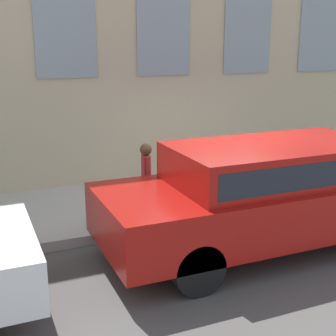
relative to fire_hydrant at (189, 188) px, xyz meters
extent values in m
plane|color=#514F4C|center=(-0.41, -0.50, -0.60)|extent=(80.00, 80.00, 0.00)
cube|color=#B2ADA3|center=(0.99, -0.50, -0.51)|extent=(2.79, 60.00, 0.17)
cube|color=#C6B793|center=(2.53, -0.50, 3.16)|extent=(0.30, 40.00, 7.51)
cube|color=#8C9EA8|center=(2.36, -4.67, 2.73)|extent=(0.03, 1.22, 1.83)
cube|color=#8C9EA8|center=(2.36, -2.59, 2.73)|extent=(0.03, 1.22, 1.83)
cube|color=#8C9EA8|center=(2.36, -0.50, 2.73)|extent=(0.03, 1.22, 1.83)
cube|color=#8C9EA8|center=(2.36, 1.58, 2.73)|extent=(0.03, 1.22, 1.83)
cylinder|color=gray|center=(0.00, 0.00, -0.41)|extent=(0.30, 0.30, 0.04)
cylinder|color=gray|center=(0.00, 0.00, -0.07)|extent=(0.22, 0.22, 0.73)
sphere|color=slate|center=(0.00, 0.00, 0.29)|extent=(0.23, 0.23, 0.23)
cylinder|color=black|center=(0.00, 0.00, 0.36)|extent=(0.08, 0.08, 0.09)
cylinder|color=gray|center=(0.00, -0.16, 0.02)|extent=(0.09, 0.10, 0.09)
cylinder|color=gray|center=(0.00, 0.16, 0.02)|extent=(0.09, 0.10, 0.09)
cylinder|color=#726651|center=(0.03, 0.78, -0.12)|extent=(0.09, 0.09, 0.62)
cylinder|color=#726651|center=(0.16, 0.78, -0.12)|extent=(0.09, 0.09, 0.62)
cube|color=red|center=(0.09, 0.78, 0.42)|extent=(0.17, 0.12, 0.46)
cylinder|color=red|center=(-0.03, 0.78, 0.43)|extent=(0.07, 0.07, 0.44)
cylinder|color=red|center=(0.21, 0.78, 0.43)|extent=(0.07, 0.07, 0.44)
sphere|color=brown|center=(0.09, 0.78, 0.75)|extent=(0.21, 0.21, 0.21)
cylinder|color=black|center=(-2.38, 1.02, -0.25)|extent=(0.24, 0.69, 0.69)
cylinder|color=black|center=(-0.69, 1.02, -0.25)|extent=(0.24, 0.69, 0.69)
cylinder|color=black|center=(-0.69, -2.18, -0.25)|extent=(0.24, 0.69, 0.69)
cube|color=#A5140F|center=(-1.53, -0.58, 0.12)|extent=(1.94, 5.15, 0.74)
cube|color=#A5140F|center=(-1.53, -0.71, 0.77)|extent=(1.70, 3.19, 0.55)
cube|color=#1E232D|center=(-1.53, -0.71, 0.77)|extent=(1.71, 2.94, 0.35)
camera|label=1|loc=(-7.14, 3.46, 2.48)|focal=50.00mm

